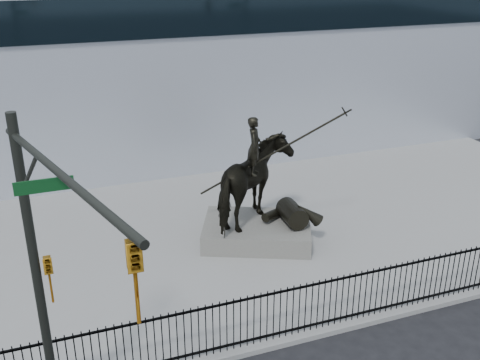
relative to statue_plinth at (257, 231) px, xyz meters
name	(u,v)px	position (x,y,z in m)	size (l,w,h in m)	color
ground	(353,359)	(0.01, -6.36, -0.49)	(120.00, 120.00, 0.00)	black
plaza	(250,234)	(0.01, 0.64, -0.41)	(30.00, 12.00, 0.15)	gray
building	(161,52)	(0.01, 13.64, 4.01)	(44.00, 14.00, 9.00)	silver
picket_fence	(331,302)	(0.01, -5.11, 0.41)	(22.10, 0.10, 1.50)	black
statue_plinth	(257,231)	(0.00, 0.00, 0.00)	(3.62, 2.49, 0.68)	#63615A
equestrian_statue	(260,184)	(0.06, -0.03, 1.76)	(4.26, 3.62, 3.93)	black
traffic_signal_left	(52,288)	(-6.74, -6.98, 3.54)	(1.52, 4.84, 7.00)	black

